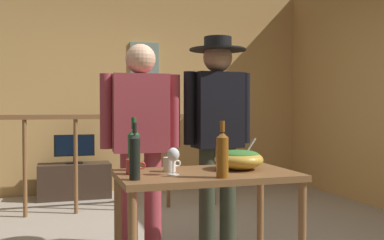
{
  "coord_description": "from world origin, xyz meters",
  "views": [
    {
      "loc": [
        -1.0,
        -3.56,
        1.15
      ],
      "look_at": [
        -0.08,
        -0.59,
        1.07
      ],
      "focal_mm": 41.35,
      "sensor_mm": 36.0,
      "label": 1
    }
  ],
  "objects_px": {
    "mug_white": "(170,164)",
    "salad_bowl": "(239,158)",
    "wine_bottle_green": "(134,149)",
    "mug_red": "(133,167)",
    "wine_bottle_dark": "(135,156)",
    "wine_bottle_amber": "(222,154)",
    "tv_console": "(75,181)",
    "person_standing_left": "(141,132)",
    "serving_table": "(206,186)",
    "person_standing_right": "(218,124)",
    "flat_screen_tv": "(74,146)",
    "stair_railing": "(120,149)",
    "framed_picture": "(144,59)",
    "wine_glass": "(173,156)"
  },
  "relations": [
    {
      "from": "mug_white",
      "to": "salad_bowl",
      "type": "bearing_deg",
      "value": -4.89
    },
    {
      "from": "wine_bottle_green",
      "to": "mug_red",
      "type": "distance_m",
      "value": 0.19
    },
    {
      "from": "wine_bottle_dark",
      "to": "wine_bottle_amber",
      "type": "height_order",
      "value": "wine_bottle_amber"
    },
    {
      "from": "tv_console",
      "to": "mug_red",
      "type": "distance_m",
      "value": 3.16
    },
    {
      "from": "mug_red",
      "to": "person_standing_left",
      "type": "bearing_deg",
      "value": 74.75
    },
    {
      "from": "serving_table",
      "to": "person_standing_right",
      "type": "height_order",
      "value": "person_standing_right"
    },
    {
      "from": "person_standing_right",
      "to": "mug_white",
      "type": "bearing_deg",
      "value": 41.07
    },
    {
      "from": "wine_bottle_amber",
      "to": "person_standing_right",
      "type": "distance_m",
      "value": 0.92
    },
    {
      "from": "flat_screen_tv",
      "to": "serving_table",
      "type": "bearing_deg",
      "value": -77.56
    },
    {
      "from": "stair_railing",
      "to": "salad_bowl",
      "type": "bearing_deg",
      "value": -78.0
    },
    {
      "from": "flat_screen_tv",
      "to": "mug_red",
      "type": "distance_m",
      "value": 3.08
    },
    {
      "from": "salad_bowl",
      "to": "person_standing_left",
      "type": "height_order",
      "value": "person_standing_left"
    },
    {
      "from": "serving_table",
      "to": "framed_picture",
      "type": "bearing_deg",
      "value": 85.32
    },
    {
      "from": "wine_bottle_green",
      "to": "wine_bottle_amber",
      "type": "height_order",
      "value": "wine_bottle_green"
    },
    {
      "from": "wine_bottle_dark",
      "to": "person_standing_right",
      "type": "relative_size",
      "value": 0.19
    },
    {
      "from": "wine_bottle_dark",
      "to": "wine_bottle_amber",
      "type": "distance_m",
      "value": 0.51
    },
    {
      "from": "wine_bottle_dark",
      "to": "mug_red",
      "type": "bearing_deg",
      "value": 82.33
    },
    {
      "from": "salad_bowl",
      "to": "person_standing_right",
      "type": "relative_size",
      "value": 0.19
    },
    {
      "from": "tv_console",
      "to": "wine_bottle_green",
      "type": "distance_m",
      "value": 3.02
    },
    {
      "from": "person_standing_right",
      "to": "serving_table",
      "type": "bearing_deg",
      "value": 59.45
    },
    {
      "from": "person_standing_right",
      "to": "tv_console",
      "type": "bearing_deg",
      "value": -72.42
    },
    {
      "from": "salad_bowl",
      "to": "person_standing_left",
      "type": "distance_m",
      "value": 0.81
    },
    {
      "from": "mug_red",
      "to": "flat_screen_tv",
      "type": "bearing_deg",
      "value": 94.23
    },
    {
      "from": "person_standing_right",
      "to": "wine_glass",
      "type": "bearing_deg",
      "value": 47.18
    },
    {
      "from": "stair_railing",
      "to": "person_standing_left",
      "type": "xyz_separation_m",
      "value": [
        -0.08,
        -1.67,
        0.27
      ]
    },
    {
      "from": "serving_table",
      "to": "mug_white",
      "type": "distance_m",
      "value": 0.27
    },
    {
      "from": "tv_console",
      "to": "wine_bottle_amber",
      "type": "distance_m",
      "value": 3.53
    },
    {
      "from": "flat_screen_tv",
      "to": "wine_bottle_dark",
      "type": "bearing_deg",
      "value": -86.56
    },
    {
      "from": "flat_screen_tv",
      "to": "serving_table",
      "type": "height_order",
      "value": "flat_screen_tv"
    },
    {
      "from": "stair_railing",
      "to": "serving_table",
      "type": "height_order",
      "value": "stair_railing"
    },
    {
      "from": "person_standing_left",
      "to": "framed_picture",
      "type": "bearing_deg",
      "value": -97.92
    },
    {
      "from": "salad_bowl",
      "to": "person_standing_right",
      "type": "xyz_separation_m",
      "value": [
        0.06,
        0.56,
        0.21
      ]
    },
    {
      "from": "serving_table",
      "to": "mug_red",
      "type": "distance_m",
      "value": 0.48
    },
    {
      "from": "wine_glass",
      "to": "wine_bottle_green",
      "type": "distance_m",
      "value": 0.34
    },
    {
      "from": "tv_console",
      "to": "mug_white",
      "type": "xyz_separation_m",
      "value": [
        0.47,
        -3.06,
        0.57
      ]
    },
    {
      "from": "stair_railing",
      "to": "mug_red",
      "type": "xyz_separation_m",
      "value": [
        -0.23,
        -2.23,
        0.09
      ]
    },
    {
      "from": "wine_bottle_dark",
      "to": "wine_glass",
      "type": "bearing_deg",
      "value": 23.43
    },
    {
      "from": "wine_bottle_dark",
      "to": "mug_red",
      "type": "distance_m",
      "value": 0.24
    },
    {
      "from": "salad_bowl",
      "to": "tv_console",
      "type": "bearing_deg",
      "value": 106.78
    },
    {
      "from": "framed_picture",
      "to": "tv_console",
      "type": "distance_m",
      "value": 1.91
    },
    {
      "from": "tv_console",
      "to": "person_standing_right",
      "type": "distance_m",
      "value": 2.84
    },
    {
      "from": "flat_screen_tv",
      "to": "salad_bowl",
      "type": "relative_size",
      "value": 1.52
    },
    {
      "from": "wine_bottle_green",
      "to": "person_standing_left",
      "type": "distance_m",
      "value": 0.42
    },
    {
      "from": "stair_railing",
      "to": "mug_white",
      "type": "height_order",
      "value": "stair_railing"
    },
    {
      "from": "serving_table",
      "to": "person_standing_left",
      "type": "distance_m",
      "value": 0.75
    },
    {
      "from": "stair_railing",
      "to": "person_standing_right",
      "type": "bearing_deg",
      "value": -72.21
    },
    {
      "from": "stair_railing",
      "to": "salad_bowl",
      "type": "xyz_separation_m",
      "value": [
        0.47,
        -2.23,
        0.12
      ]
    },
    {
      "from": "person_standing_left",
      "to": "stair_railing",
      "type": "bearing_deg",
      "value": -88.94
    },
    {
      "from": "mug_white",
      "to": "mug_red",
      "type": "bearing_deg",
      "value": -170.97
    },
    {
      "from": "person_standing_left",
      "to": "serving_table",
      "type": "bearing_deg",
      "value": 120.55
    }
  ]
}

